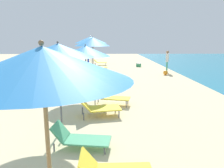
# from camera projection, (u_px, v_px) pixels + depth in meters

# --- Properties ---
(umbrella_second) EXTENTS (1.93, 1.93, 2.68)m
(umbrella_second) POSITION_uv_depth(u_px,v_px,m) (42.00, 64.00, 2.26)
(umbrella_second) COLOR olive
(umbrella_second) RESTS_ON ground
(umbrella_third) EXTENTS (2.00, 2.00, 2.62)m
(umbrella_third) POSITION_uv_depth(u_px,v_px,m) (58.00, 50.00, 6.01)
(umbrella_third) COLOR #4C4C51
(umbrella_third) RESTS_ON ground
(lounger_third_shoreside) EXTENTS (1.51, 0.92, 0.66)m
(lounger_third_shoreside) POSITION_uv_depth(u_px,v_px,m) (99.00, 107.00, 7.57)
(lounger_third_shoreside) COLOR yellow
(lounger_third_shoreside) RESTS_ON ground
(lounger_third_inland) EXTENTS (1.49, 0.78, 0.62)m
(lounger_third_inland) POSITION_uv_depth(u_px,v_px,m) (80.00, 138.00, 5.36)
(lounger_third_inland) COLOR #4CA572
(lounger_third_inland) RESTS_ON ground
(umbrella_fourth) EXTENTS (2.21, 2.21, 2.44)m
(umbrella_fourth) POSITION_uv_depth(u_px,v_px,m) (85.00, 51.00, 9.59)
(umbrella_fourth) COLOR #4C4C51
(umbrella_fourth) RESTS_ON ground
(lounger_fourth_shoreside) EXTENTS (1.32, 0.73, 0.58)m
(lounger_fourth_shoreside) POSITION_uv_depth(u_px,v_px,m) (103.00, 86.00, 11.18)
(lounger_fourth_shoreside) COLOR #D8593F
(lounger_fourth_shoreside) RESTS_ON ground
(lounger_fourth_inland) EXTENTS (1.58, 0.91, 0.69)m
(lounger_fourth_inland) POSITION_uv_depth(u_px,v_px,m) (111.00, 97.00, 8.90)
(lounger_fourth_inland) COLOR yellow
(lounger_fourth_inland) RESTS_ON ground
(umbrella_fifth) EXTENTS (2.21, 2.21, 2.83)m
(umbrella_fifth) POSITION_uv_depth(u_px,v_px,m) (92.00, 42.00, 13.40)
(umbrella_fifth) COLOR #4C4C51
(umbrella_fifth) RESTS_ON ground
(lounger_fifth_shoreside) EXTENTS (1.60, 0.83, 0.60)m
(lounger_fifth_shoreside) POSITION_uv_depth(u_px,v_px,m) (109.00, 74.00, 14.81)
(lounger_fifth_shoreside) COLOR yellow
(lounger_fifth_shoreside) RESTS_ON ground
(umbrella_sixth) EXTENTS (2.48, 2.48, 2.91)m
(umbrella_sixth) POSITION_uv_depth(u_px,v_px,m) (91.00, 40.00, 16.65)
(umbrella_sixth) COLOR silver
(umbrella_sixth) RESTS_ON ground
(lounger_sixth_shoreside) EXTENTS (1.56, 0.89, 0.64)m
(lounger_sixth_shoreside) POSITION_uv_depth(u_px,v_px,m) (98.00, 67.00, 18.33)
(lounger_sixth_shoreside) COLOR yellow
(lounger_sixth_shoreside) RESTS_ON ground
(lounger_sixth_inland) EXTENTS (1.61, 0.94, 0.56)m
(lounger_sixth_inland) POSITION_uv_depth(u_px,v_px,m) (101.00, 71.00, 15.99)
(lounger_sixth_inland) COLOR yellow
(lounger_sixth_inland) RESTS_ON ground
(umbrella_farthest) EXTENTS (1.93, 1.93, 2.40)m
(umbrella_farthest) POSITION_uv_depth(u_px,v_px,m) (93.00, 44.00, 20.80)
(umbrella_farthest) COLOR olive
(umbrella_farthest) RESTS_ON ground
(lounger_farthest_shoreside) EXTENTS (1.34, 0.60, 0.58)m
(lounger_farthest_shoreside) POSITION_uv_depth(u_px,v_px,m) (100.00, 62.00, 22.16)
(lounger_farthest_shoreside) COLOR yellow
(lounger_farthest_shoreside) RESTS_ON ground
(person_walking_near) EXTENTS (0.37, 0.24, 1.67)m
(person_walking_near) POSITION_uv_depth(u_px,v_px,m) (65.00, 53.00, 25.30)
(person_walking_near) COLOR #3F9972
(person_walking_near) RESTS_ON ground
(person_walking_mid) EXTENTS (0.37, 0.42, 1.63)m
(person_walking_mid) POSITION_uv_depth(u_px,v_px,m) (88.00, 54.00, 23.74)
(person_walking_mid) COLOR #334CB2
(person_walking_mid) RESTS_ON ground
(person_walking_far) EXTENTS (0.33, 0.41, 1.76)m
(person_walking_far) POSITION_uv_depth(u_px,v_px,m) (167.00, 59.00, 17.21)
(person_walking_far) COLOR #3F9972
(person_walking_far) RESTS_ON ground
(cooler_box) EXTENTS (0.50, 0.48, 0.35)m
(cooler_box) POSITION_uv_depth(u_px,v_px,m) (139.00, 65.00, 20.96)
(cooler_box) COLOR #338C59
(cooler_box) RESTS_ON ground
(beach_ball) EXTENTS (0.35, 0.35, 0.35)m
(beach_ball) POSITION_uv_depth(u_px,v_px,m) (165.00, 73.00, 16.21)
(beach_ball) COLOR orange
(beach_ball) RESTS_ON ground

